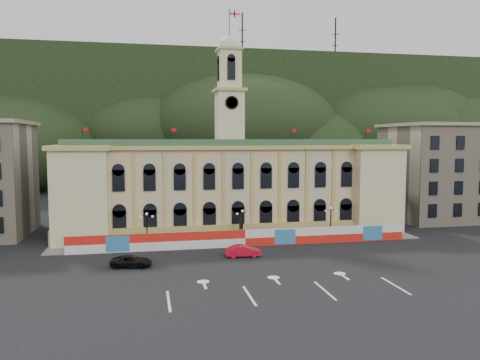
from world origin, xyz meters
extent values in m
plane|color=black|center=(0.00, 0.00, 0.00)|extent=(260.00, 260.00, 0.00)
cube|color=black|center=(0.00, 130.00, 22.00)|extent=(230.00, 70.00, 44.00)
cube|color=#595651|center=(35.00, 110.00, 30.00)|extent=(22.00, 8.00, 14.00)
cube|color=#595651|center=(-48.00, 108.00, 26.00)|extent=(16.00, 7.00, 10.00)
cylinder|color=black|center=(20.00, 115.00, 50.00)|extent=(0.50, 0.50, 20.00)
cylinder|color=black|center=(55.00, 115.00, 50.00)|extent=(0.50, 0.50, 20.00)
cube|color=#C8B690|center=(0.00, 28.00, 7.00)|extent=(55.00, 15.00, 14.00)
cube|color=tan|center=(0.00, 20.20, 1.20)|extent=(56.00, 0.80, 2.40)
cube|color=tan|center=(0.00, 28.00, 14.30)|extent=(56.20, 16.20, 0.60)
cube|color=#325337|center=(0.00, 28.00, 15.00)|extent=(53.00, 13.00, 1.20)
cube|color=beige|center=(-23.50, 27.00, 7.00)|extent=(8.00, 17.00, 14.00)
cube|color=beige|center=(23.50, 27.00, 7.00)|extent=(8.00, 17.00, 14.00)
cube|color=beige|center=(0.00, 28.00, 19.60)|extent=(4.40, 4.40, 8.00)
cube|color=tan|center=(0.00, 28.00, 23.80)|extent=(5.20, 5.20, 0.50)
cube|color=beige|center=(0.00, 28.00, 27.10)|extent=(3.60, 3.60, 6.50)
cube|color=tan|center=(0.00, 28.00, 30.50)|extent=(4.20, 4.20, 0.40)
cylinder|color=black|center=(0.00, 25.70, 21.60)|extent=(2.20, 0.20, 2.20)
ellipsoid|color=silver|center=(0.00, 28.00, 31.40)|extent=(3.20, 3.20, 2.72)
cylinder|color=black|center=(0.00, 28.00, 34.60)|extent=(0.12, 0.12, 5.00)
cube|color=white|center=(0.90, 28.00, 36.40)|extent=(1.80, 0.04, 1.20)
cube|color=red|center=(0.90, 27.97, 36.40)|extent=(1.80, 0.02, 0.22)
cube|color=red|center=(0.90, 27.97, 36.40)|extent=(0.22, 0.02, 1.20)
cube|color=#B9A78F|center=(43.00, 31.00, 9.00)|extent=(20.00, 16.00, 18.00)
cube|color=gray|center=(43.00, 31.00, 18.30)|extent=(21.00, 17.00, 0.60)
cube|color=red|center=(0.00, 15.00, 1.25)|extent=(50.00, 0.25, 2.50)
cube|color=teal|center=(-18.00, 14.86, 1.25)|extent=(3.20, 0.05, 2.20)
cube|color=teal|center=(6.00, 14.86, 1.25)|extent=(3.20, 0.05, 2.20)
cube|color=teal|center=(20.00, 14.86, 1.25)|extent=(3.20, 0.05, 2.20)
cube|color=slate|center=(0.00, 17.75, 0.08)|extent=(56.00, 5.50, 0.16)
cube|color=#595651|center=(0.00, 18.00, 0.90)|extent=(1.40, 1.40, 1.80)
cylinder|color=black|center=(0.00, 18.00, 2.60)|extent=(0.60, 0.60, 1.60)
sphere|color=black|center=(0.00, 18.00, 3.50)|extent=(0.44, 0.44, 0.44)
cylinder|color=black|center=(-14.00, 17.00, 0.15)|extent=(0.44, 0.44, 0.30)
cylinder|color=black|center=(-14.00, 17.00, 2.40)|extent=(0.18, 0.18, 4.80)
cube|color=black|center=(-14.00, 17.00, 4.70)|extent=(1.60, 0.08, 0.08)
sphere|color=silver|center=(-14.80, 17.00, 4.55)|extent=(0.36, 0.36, 0.36)
sphere|color=silver|center=(-13.20, 17.00, 4.55)|extent=(0.36, 0.36, 0.36)
sphere|color=silver|center=(-14.00, 17.00, 4.95)|extent=(0.40, 0.40, 0.40)
cylinder|color=black|center=(0.00, 17.00, 0.15)|extent=(0.44, 0.44, 0.30)
cylinder|color=black|center=(0.00, 17.00, 2.40)|extent=(0.18, 0.18, 4.80)
cube|color=black|center=(0.00, 17.00, 4.70)|extent=(1.60, 0.08, 0.08)
sphere|color=silver|center=(-0.80, 17.00, 4.55)|extent=(0.36, 0.36, 0.36)
sphere|color=silver|center=(0.80, 17.00, 4.55)|extent=(0.36, 0.36, 0.36)
sphere|color=silver|center=(0.00, 17.00, 4.95)|extent=(0.40, 0.40, 0.40)
cylinder|color=black|center=(14.00, 17.00, 0.15)|extent=(0.44, 0.44, 0.30)
cylinder|color=black|center=(14.00, 17.00, 2.40)|extent=(0.18, 0.18, 4.80)
cube|color=black|center=(14.00, 17.00, 4.70)|extent=(1.60, 0.08, 0.08)
sphere|color=silver|center=(13.20, 17.00, 4.55)|extent=(0.36, 0.36, 0.36)
sphere|color=silver|center=(14.80, 17.00, 4.55)|extent=(0.36, 0.36, 0.36)
sphere|color=silver|center=(14.00, 17.00, 4.95)|extent=(0.40, 0.40, 0.40)
imported|color=red|center=(-1.48, 9.31, 0.78)|extent=(2.12, 4.90, 1.56)
imported|color=black|center=(-15.91, 7.15, 0.70)|extent=(4.05, 5.84, 1.40)
camera|label=1|loc=(-13.84, -50.50, 15.64)|focal=35.00mm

